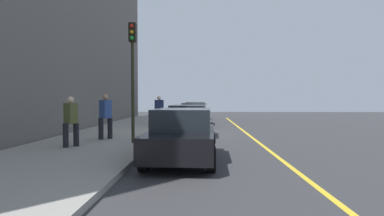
{
  "coord_description": "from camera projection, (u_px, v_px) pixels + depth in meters",
  "views": [
    {
      "loc": [
        16.51,
        0.84,
        1.8
      ],
      "look_at": [
        -1.99,
        0.29,
        1.28
      ],
      "focal_mm": 30.03,
      "sensor_mm": 36.0,
      "label": 1
    }
  ],
  "objects": [
    {
      "name": "pedestrian_blue_coat",
      "position": [
        105.0,
        115.0,
        13.17
      ],
      "size": [
        0.57,
        0.57,
        1.84
      ],
      "color": "black",
      "rests_on": "sidewalk"
    },
    {
      "name": "pedestrian_olive_coat",
      "position": [
        71.0,
        120.0,
        11.02
      ],
      "size": [
        0.53,
        0.55,
        1.73
      ],
      "color": "black",
      "rests_on": "sidewalk"
    },
    {
      "name": "parked_car_white",
      "position": [
        188.0,
        121.0,
        14.95
      ],
      "size": [
        4.6,
        2.02,
        1.51
      ],
      "color": "black",
      "rests_on": "ground"
    },
    {
      "name": "snow_bank_curb",
      "position": [
        160.0,
        144.0,
        11.96
      ],
      "size": [
        5.36,
        0.56,
        0.22
      ],
      "primitive_type": "cube",
      "color": "white",
      "rests_on": "ground"
    },
    {
      "name": "lane_stripe_centre",
      "position": [
        247.0,
        134.0,
        16.48
      ],
      "size": [
        28.0,
        0.14,
        0.01
      ],
      "primitive_type": "cube",
      "color": "gold",
      "rests_on": "ground"
    },
    {
      "name": "traffic_light_pole",
      "position": [
        133.0,
        62.0,
        11.97
      ],
      "size": [
        0.35,
        0.26,
        4.48
      ],
      "color": "#2D2D19",
      "rests_on": "sidewalk"
    },
    {
      "name": "parked_car_black",
      "position": [
        182.0,
        135.0,
        9.23
      ],
      "size": [
        4.19,
        2.01,
        1.51
      ],
      "color": "black",
      "rests_on": "ground"
    },
    {
      "name": "sidewalk",
      "position": [
        122.0,
        132.0,
        16.67
      ],
      "size": [
        28.0,
        4.6,
        0.15
      ],
      "primitive_type": "cube",
      "color": "gray",
      "rests_on": "ground"
    },
    {
      "name": "parked_car_green",
      "position": [
        195.0,
        111.0,
        28.33
      ],
      "size": [
        4.22,
        1.97,
        1.51
      ],
      "color": "black",
      "rests_on": "ground"
    },
    {
      "name": "rolling_suitcase",
      "position": [
        163.0,
        121.0,
        19.87
      ],
      "size": [
        0.34,
        0.22,
        0.86
      ],
      "color": "#191E38",
      "rests_on": "sidewalk"
    },
    {
      "name": "ground_plane",
      "position": [
        185.0,
        134.0,
        16.57
      ],
      "size": [
        56.0,
        56.0,
        0.0
      ],
      "primitive_type": "plane",
      "color": "#333335"
    },
    {
      "name": "pedestrian_navy_coat",
      "position": [
        159.0,
        110.0,
        19.37
      ],
      "size": [
        0.6,
        0.52,
        1.83
      ],
      "color": "black",
      "rests_on": "sidewalk"
    },
    {
      "name": "parked_car_red",
      "position": [
        194.0,
        114.0,
        22.09
      ],
      "size": [
        4.86,
        2.04,
        1.51
      ],
      "color": "black",
      "rests_on": "ground"
    }
  ]
}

